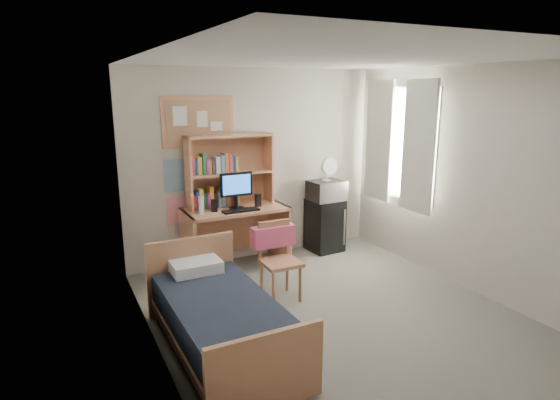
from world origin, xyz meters
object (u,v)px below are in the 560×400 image
desk_chair (281,262)px  speaker_left (214,206)px  microwave (326,190)px  desk_fan (327,170)px  bed (222,325)px  mini_fridge (325,225)px  speaker_right (258,200)px  bulletin_board (198,122)px  desk (236,238)px  monitor (236,192)px

desk_chair → speaker_left: speaker_left is taller
desk_chair → microwave: (1.32, 1.17, 0.46)m
desk_chair → microwave: microwave is taller
desk_fan → desk_chair: bearing=-142.2°
bed → microwave: bearing=39.1°
mini_fridge → speaker_right: size_ratio=4.70×
bulletin_board → bed: bearing=-103.0°
microwave → desk_fan: (0.00, 0.00, 0.29)m
mini_fridge → microwave: microwave is taller
bed → speaker_left: bearing=72.1°
speaker_left → desk_chair: bearing=-68.9°
desk → desk_fan: bearing=2.5°
desk_fan → mini_fridge: bearing=90.0°
monitor → microwave: (1.43, 0.13, -0.15)m
desk_fan → bed: bearing=-144.0°
speaker_left → microwave: microwave is taller
monitor → desk_fan: size_ratio=1.49×
monitor → bed: bearing=-115.9°
bed → speaker_left: size_ratio=11.60×
mini_fridge → bed: size_ratio=0.42×
microwave → bulletin_board: bearing=167.7°
bulletin_board → bed: size_ratio=0.52×
mini_fridge → speaker_left: (-1.73, -0.15, 0.52)m
mini_fridge → speaker_right: bearing=-176.3°
mini_fridge → microwave: bearing=-90.0°
bulletin_board → speaker_right: (0.64, -0.39, -1.01)m
monitor → microwave: monitor is taller
desk → mini_fridge: (1.43, 0.09, -0.03)m
bed → microwave: microwave is taller
desk → microwave: 1.51m
bulletin_board → bed: (-0.50, -2.16, -1.67)m
monitor → desk_fan: desk_fan is taller
bulletin_board → microwave: 2.06m
desk_chair → bed: bearing=-141.6°
desk → desk_chair: bearing=-84.7°
bulletin_board → desk_chair: bulletin_board is taller
bulletin_board → bed: bulletin_board is taller
mini_fridge → monitor: 1.58m
desk_chair → speaker_right: speaker_right is taller
bed → microwave: size_ratio=3.72×
mini_fridge → speaker_right: speaker_right is taller
speaker_left → desk_fan: (1.73, 0.13, 0.29)m
desk → desk_chair: desk_chair is taller
speaker_right → desk: bearing=168.7°
monitor → microwave: 1.44m
monitor → speaker_right: bearing=0.0°
desk → mini_fridge: bearing=3.3°
microwave → desk_fan: 0.29m
monitor → microwave: size_ratio=0.94×
mini_fridge → speaker_right: (-1.13, -0.15, 0.53)m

